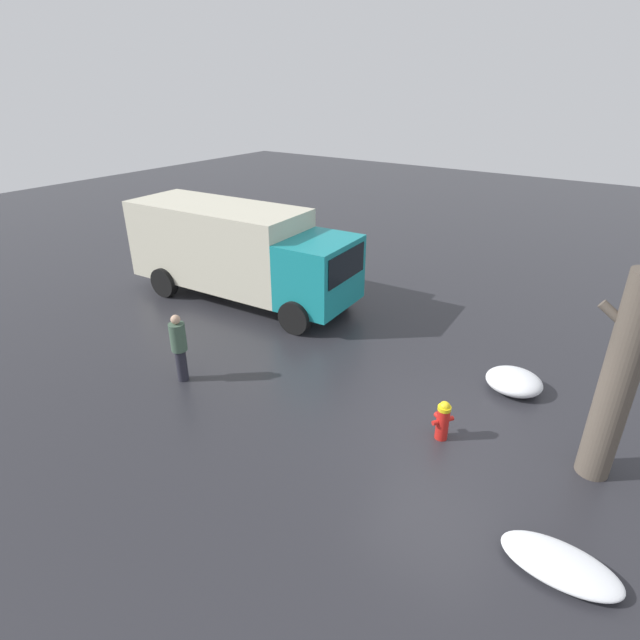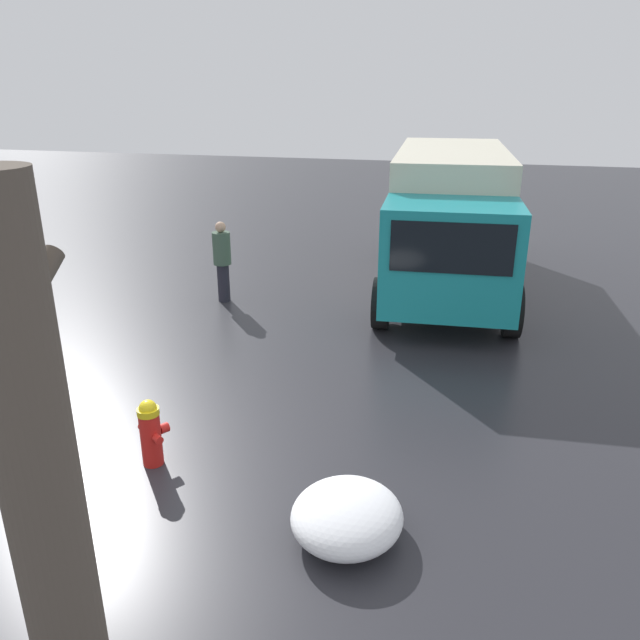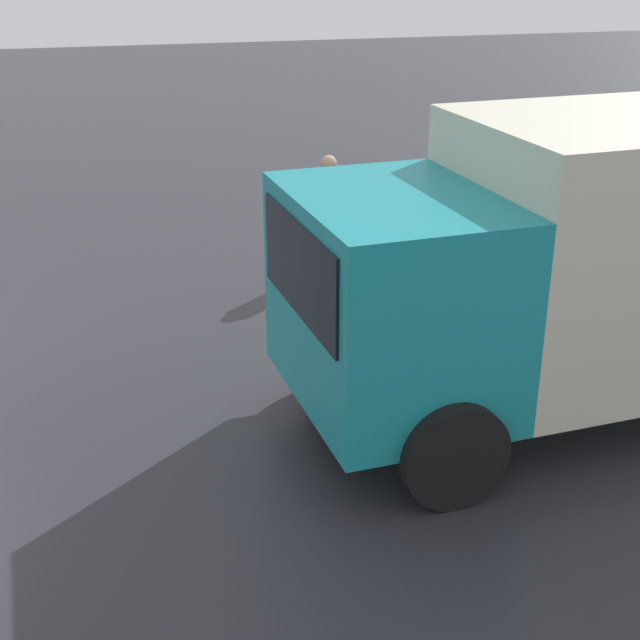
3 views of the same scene
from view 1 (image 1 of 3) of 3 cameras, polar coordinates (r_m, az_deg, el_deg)
name	(u,v)px [view 1 (image 1 of 3)]	position (r m, az deg, el deg)	size (l,w,h in m)	color
ground_plane	(441,438)	(9.84, 13.62, -12.93)	(60.00, 60.00, 0.00)	#28282D
fire_hydrant	(443,420)	(9.60, 13.86, -10.98)	(0.37, 0.41, 0.80)	red
tree_trunk	(618,380)	(9.06, 30.94, -5.94)	(0.81, 0.53, 3.63)	brown
delivery_truck	(237,249)	(15.02, -9.46, 7.96)	(7.20, 2.84, 2.76)	teal
pedestrian	(179,345)	(11.19, -15.81, -2.81)	(0.35, 0.35, 1.59)	#23232D
snow_pile_by_hydrant	(514,381)	(11.51, 21.28, -6.55)	(1.17, 1.07, 0.44)	white
snow_pile_curbside	(560,564)	(8.19, 25.74, -23.85)	(1.58, 0.81, 0.24)	white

